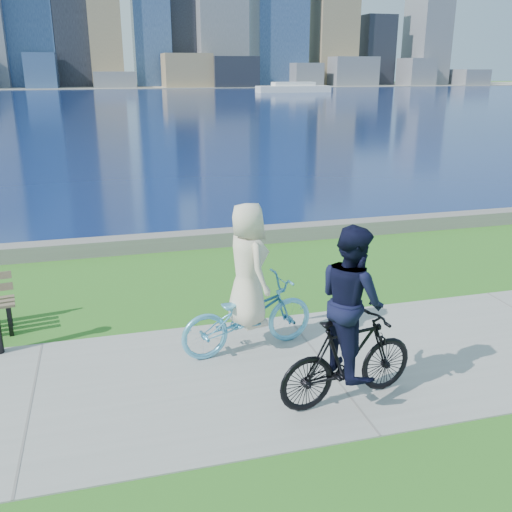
{
  "coord_description": "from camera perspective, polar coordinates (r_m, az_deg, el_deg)",
  "views": [
    {
      "loc": [
        -2.86,
        -6.81,
        4.09
      ],
      "look_at": [
        -0.51,
        1.91,
        1.1
      ],
      "focal_mm": 40.0,
      "sensor_mm": 36.0,
      "label": 1
    }
  ],
  "objects": [
    {
      "name": "bay_water",
      "position": [
        78.97,
        -13.43,
        14.87
      ],
      "size": [
        320.0,
        131.0,
        0.01
      ],
      "primitive_type": "cube",
      "color": "#0B1B4B",
      "rests_on": "ground"
    },
    {
      "name": "ferry_far",
      "position": [
        103.47,
        3.74,
        16.41
      ],
      "size": [
        12.74,
        3.64,
        1.73
      ],
      "color": "white",
      "rests_on": "ground"
    },
    {
      "name": "concrete_path",
      "position": [
        8.44,
        6.87,
        -10.74
      ],
      "size": [
        80.0,
        3.5,
        0.02
      ],
      "primitive_type": "cube",
      "color": "gray",
      "rests_on": "ground"
    },
    {
      "name": "cyclist_woman",
      "position": [
        8.44,
        -0.83,
        -4.16
      ],
      "size": [
        1.11,
        2.21,
        2.27
      ],
      "rotation": [
        0.0,
        0.0,
        1.76
      ],
      "color": "#5DB9E3",
      "rests_on": "ground"
    },
    {
      "name": "far_shore",
      "position": [
        136.9,
        -14.45,
        16.08
      ],
      "size": [
        320.0,
        30.0,
        0.12
      ],
      "primitive_type": "cube",
      "color": "gray",
      "rests_on": "ground"
    },
    {
      "name": "seawall",
      "position": [
        13.89,
        -2.56,
        1.92
      ],
      "size": [
        90.0,
        0.5,
        0.35
      ],
      "primitive_type": "cube",
      "color": "slate",
      "rests_on": "ground"
    },
    {
      "name": "cyclist_man",
      "position": [
        7.21,
        9.35,
        -7.37
      ],
      "size": [
        0.87,
        1.99,
        2.33
      ],
      "rotation": [
        0.0,
        0.0,
        1.74
      ],
      "color": "black",
      "rests_on": "ground"
    },
    {
      "name": "ground",
      "position": [
        8.45,
        6.86,
        -10.8
      ],
      "size": [
        320.0,
        320.0,
        0.0
      ],
      "primitive_type": "plane",
      "color": "#29691B",
      "rests_on": "ground"
    }
  ]
}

